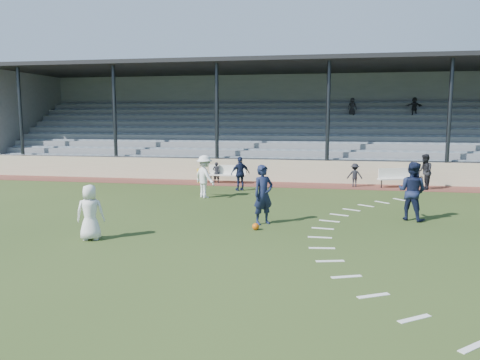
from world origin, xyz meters
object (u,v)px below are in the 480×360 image
Objects in this scene: player_navy_lead at (263,195)px; official at (425,172)px; bench_right at (397,176)px; player_white_lead at (90,212)px; trash_bin at (201,176)px; football at (256,227)px; bench_left at (227,172)px.

official is (6.68, 8.67, -0.10)m from player_navy_lead.
player_white_lead is at bearing -150.82° from bench_right.
player_navy_lead is 10.94m from official.
bench_right is 2.70× the size of trash_bin.
official reaches higher than football.
bench_right is at bearing -114.66° from official.
football is 11.73m from official.
player_navy_lead is at bearing -37.08° from official.
bench_right is 10.07m from trash_bin.
bench_right reaches higher than trash_bin.
player_navy_lead is (4.60, 2.89, 0.18)m from player_white_lead.
player_white_lead is at bearing -90.18° from trash_bin.
bench_right is 11.56m from football.
bench_left reaches higher than trash_bin.
football is 0.13× the size of official.
bench_left is 9.87m from official.
player_white_lead is 16.15m from official.
bench_left is at bearing 159.66° from bench_right.
player_white_lead reaches higher than bench_right.
bench_left is 1.02× the size of player_navy_lead.
player_navy_lead reaches higher than trash_bin.
player_white_lead is 0.82× the size of player_navy_lead.
bench_left is 1.16× the size of official.
football is at bearing -34.95° from official.
trash_bin is at bearing 160.24° from bench_right.
player_white_lead reaches higher than trash_bin.
trash_bin is 3.42× the size of football.
bench_right is at bearing 0.23° from bench_left.
player_navy_lead is (-5.50, -9.22, 0.40)m from bench_right.
player_white_lead is at bearing -97.17° from bench_left.
bench_right is 9.24× the size of football.
trash_bin is 10.11m from player_navy_lead.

